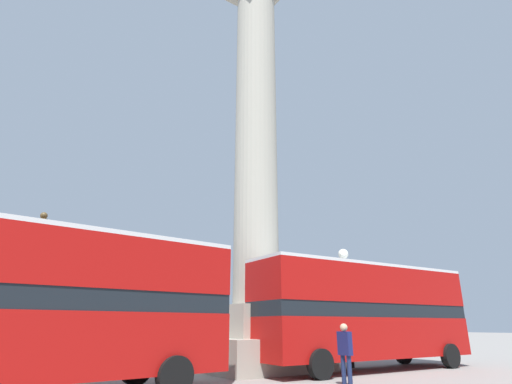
% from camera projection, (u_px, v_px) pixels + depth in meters
% --- Properties ---
extents(ground_plane, '(200.00, 200.00, 0.00)m').
position_uv_depth(ground_plane, '(256.00, 370.00, 16.48)').
color(ground_plane, gray).
extents(monument_column, '(4.81, 4.81, 21.50)m').
position_uv_depth(monument_column, '(256.00, 186.00, 19.04)').
color(monument_column, '#A39E8E').
rests_on(monument_column, ground_plane).
extents(bus_a, '(10.58, 3.12, 4.24)m').
position_uv_depth(bus_a, '(365.00, 311.00, 17.07)').
color(bus_a, '#A80F0C').
rests_on(bus_a, ground_plane).
extents(bus_b, '(11.58, 3.53, 4.17)m').
position_uv_depth(bus_b, '(6.00, 301.00, 9.70)').
color(bus_b, '#A80F0C').
rests_on(bus_b, ground_plane).
extents(equestrian_statue, '(3.62, 3.13, 6.10)m').
position_uv_depth(equestrian_statue, '(25.00, 324.00, 14.77)').
color(equestrian_statue, '#A39E8E').
rests_on(equestrian_statue, ground_plane).
extents(street_lamp, '(0.48, 0.48, 5.22)m').
position_uv_depth(street_lamp, '(346.00, 292.00, 18.41)').
color(street_lamp, black).
rests_on(street_lamp, ground_plane).
extents(pedestrian_near_lamp, '(0.24, 0.48, 1.81)m').
position_uv_depth(pedestrian_near_lamp, '(345.00, 350.00, 12.34)').
color(pedestrian_near_lamp, '#192347').
rests_on(pedestrian_near_lamp, ground_plane).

